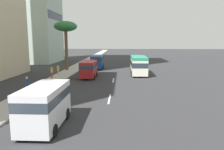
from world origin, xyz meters
The scene contains 12 objects.
ground_plane centered at (31.50, 0.00, 0.00)m, with size 198.00×198.00×0.00m, color #2D2D30.
sidewalk_right centered at (31.50, 7.75, 0.07)m, with size 162.00×2.77×0.15m, color #B2ADA3.
lane_stripe_mid centered at (15.19, 0.00, 0.01)m, with size 3.20×0.16×0.01m, color silver.
lane_stripe_far centered at (24.35, 0.00, 0.01)m, with size 3.20×0.16×0.01m, color silver.
minibus_lead centered at (29.34, -3.74, 1.57)m, with size 6.50×2.39×2.84m.
van_second centered at (26.32, 3.60, 1.35)m, with size 4.83×2.07×2.36m.
van_third centered at (8.77, 3.58, 1.46)m, with size 4.63×2.14×2.56m.
van_fourth centered at (36.00, 3.48, 1.42)m, with size 4.72×2.19×2.48m.
pedestrian_near_lamp centered at (24.93, 8.53, 1.00)m, with size 0.31×0.37×1.56m.
pedestrian_mid_block centered at (15.85, 7.90, 1.12)m, with size 0.38×0.32×1.75m.
pedestrian_by_tree centered at (26.54, 8.14, 1.01)m, with size 0.33×0.38×1.59m.
palm_tree centered at (33.45, 8.63, 7.42)m, with size 3.96×3.96×8.44m.
Camera 1 is at (-3.48, -1.08, 5.29)m, focal length 33.85 mm.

